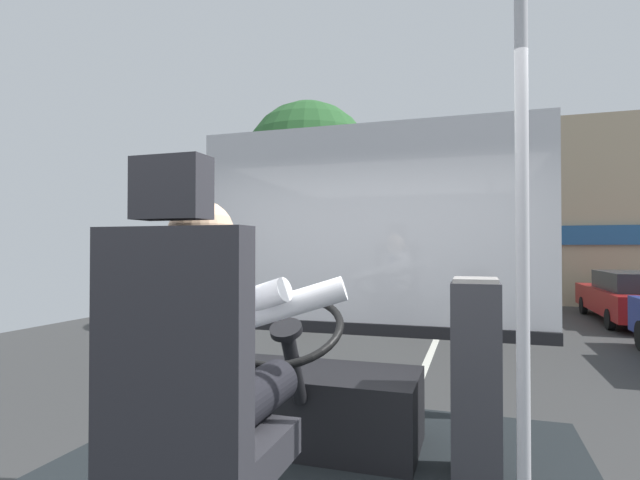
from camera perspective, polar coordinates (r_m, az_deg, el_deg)
ground at (r=10.70m, az=13.65°, el=-10.91°), size 18.00×44.00×0.06m
driver_seat at (r=1.62m, az=-14.92°, el=-18.92°), size 0.48×0.48×1.33m
bus_driver at (r=1.68m, az=-12.45°, el=-12.26°), size 0.80×0.57×0.75m
steering_console at (r=2.80m, az=-0.41°, el=-18.59°), size 1.10×1.00×0.84m
handrail_pole at (r=1.76m, az=22.59°, el=0.82°), size 0.04×0.04×2.25m
fare_box at (r=2.49m, az=17.79°, el=-15.07°), size 0.22×0.28×0.93m
windshield_panel at (r=3.41m, az=5.19°, el=-1.39°), size 2.50×0.08×1.48m
street_tree at (r=11.61m, az=-1.39°, el=8.58°), size 3.01×3.01×5.27m
shop_building at (r=19.89m, az=28.98°, el=2.58°), size 12.81×5.18×6.03m
parked_car_red at (r=14.23m, az=33.06°, el=-5.56°), size 1.92×4.49×1.25m
parked_car_green at (r=19.64m, az=28.90°, el=-4.12°), size 1.96×4.20×1.37m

